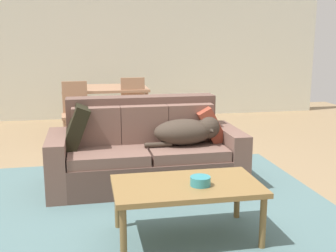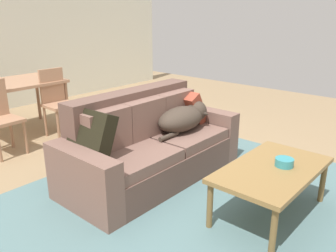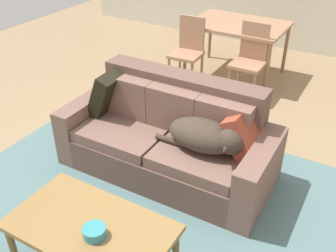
# 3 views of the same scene
# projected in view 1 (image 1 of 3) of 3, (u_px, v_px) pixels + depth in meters

# --- Properties ---
(ground_plane) EXTENTS (10.00, 10.00, 0.00)m
(ground_plane) POSITION_uv_depth(u_px,v_px,m) (155.00, 185.00, 4.52)
(ground_plane) COLOR #947956
(back_partition) EXTENTS (8.00, 0.12, 2.70)m
(back_partition) POSITION_uv_depth(u_px,v_px,m) (122.00, 48.00, 8.08)
(back_partition) COLOR silver
(back_partition) RESTS_ON ground
(area_rug) EXTENTS (3.35, 3.33, 0.01)m
(area_rug) POSITION_uv_depth(u_px,v_px,m) (159.00, 214.00, 3.76)
(area_rug) COLOR slate
(area_rug) RESTS_ON ground
(couch) EXTENTS (2.02, 0.89, 0.92)m
(couch) POSITION_uv_depth(u_px,v_px,m) (145.00, 152.00, 4.50)
(couch) COLOR brown
(couch) RESTS_ON ground
(dog_on_left_cushion) EXTENTS (0.81, 0.38, 0.30)m
(dog_on_left_cushion) POSITION_uv_depth(u_px,v_px,m) (188.00, 131.00, 4.42)
(dog_on_left_cushion) COLOR #3E3329
(dog_on_left_cushion) RESTS_ON couch
(throw_pillow_by_left_arm) EXTENTS (0.32, 0.47, 0.48)m
(throw_pillow_by_left_arm) POSITION_uv_depth(u_px,v_px,m) (76.00, 127.00, 4.34)
(throw_pillow_by_left_arm) COLOR black
(throw_pillow_by_left_arm) RESTS_ON couch
(throw_pillow_by_right_arm) EXTENTS (0.33, 0.40, 0.42)m
(throw_pillow_by_right_arm) POSITION_uv_depth(u_px,v_px,m) (209.00, 124.00, 4.62)
(throw_pillow_by_right_arm) COLOR brown
(throw_pillow_by_right_arm) RESTS_ON couch
(coffee_table) EXTENTS (1.13, 0.65, 0.45)m
(coffee_table) POSITION_uv_depth(u_px,v_px,m) (187.00, 189.00, 3.24)
(coffee_table) COLOR olive
(coffee_table) RESTS_ON ground
(bowl_on_coffee_table) EXTENTS (0.16, 0.16, 0.07)m
(bowl_on_coffee_table) POSITION_uv_depth(u_px,v_px,m) (200.00, 181.00, 3.18)
(bowl_on_coffee_table) COLOR teal
(bowl_on_coffee_table) RESTS_ON coffee_table
(dining_table) EXTENTS (1.31, 0.95, 0.77)m
(dining_table) POSITION_uv_depth(u_px,v_px,m) (106.00, 91.00, 6.71)
(dining_table) COLOR #A97A5B
(dining_table) RESTS_ON ground
(dining_chair_near_left) EXTENTS (0.42, 0.42, 0.92)m
(dining_chair_near_left) POSITION_uv_depth(u_px,v_px,m) (76.00, 110.00, 6.09)
(dining_chair_near_left) COLOR #A97A5B
(dining_chair_near_left) RESTS_ON ground
(dining_chair_near_right) EXTENTS (0.41, 0.41, 0.95)m
(dining_chair_near_right) POSITION_uv_depth(u_px,v_px,m) (134.00, 107.00, 6.31)
(dining_chair_near_right) COLOR #A97A5B
(dining_chair_near_right) RESTS_ON ground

